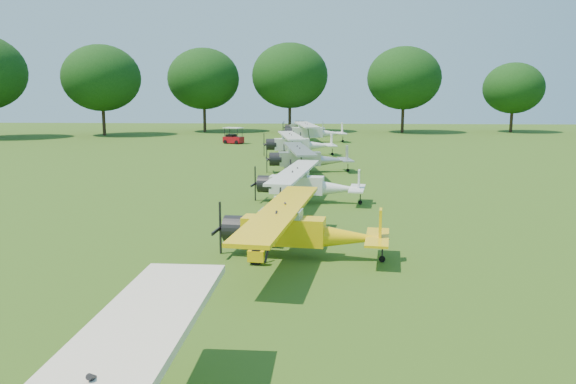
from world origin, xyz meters
name	(u,v)px	position (x,y,z in m)	size (l,w,h in m)	color
ground	(271,212)	(0.00, 0.00, 0.00)	(160.00, 160.00, 0.00)	#2D5114
tree_belt	(348,40)	(3.57, 0.16, 8.03)	(137.36, 130.27, 14.52)	black
aircraft_2	(296,227)	(1.53, -7.49, 1.10)	(6.03, 9.58, 1.88)	yellow
aircraft_3	(305,182)	(1.57, 2.54, 1.07)	(5.90, 9.36, 1.84)	white
aircraft_4	(306,157)	(1.35, 13.92, 1.14)	(6.29, 9.96, 1.96)	#B7B7BC
aircraft_5	(297,142)	(0.25, 24.95, 1.22)	(6.72, 10.64, 2.09)	white
aircraft_6	(312,131)	(1.40, 39.09, 1.36)	(7.47, 11.85, 2.33)	white
aircraft_7	(303,127)	(-0.04, 52.14, 1.07)	(5.80, 9.22, 1.82)	#B7B7BC
golf_cart	(233,138)	(-7.50, 36.89, 0.61)	(2.45, 1.97, 1.83)	#A10B14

